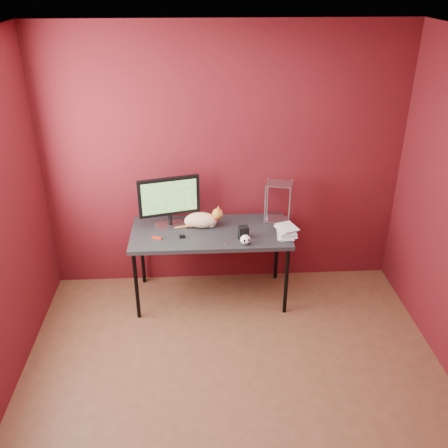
{
  "coord_description": "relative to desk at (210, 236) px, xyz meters",
  "views": [
    {
      "loc": [
        -0.26,
        -2.81,
        2.97
      ],
      "look_at": [
        -0.03,
        1.15,
        0.93
      ],
      "focal_mm": 40.0,
      "sensor_mm": 36.0,
      "label": 1
    }
  ],
  "objects": [
    {
      "name": "cat",
      "position": [
        -0.08,
        0.09,
        0.13
      ],
      "size": [
        0.47,
        0.21,
        0.22
      ],
      "rotation": [
        0.0,
        0.0,
        -0.14
      ],
      "color": "orange",
      "rests_on": "desk"
    },
    {
      "name": "pocket_knife",
      "position": [
        -0.5,
        -0.12,
        0.06
      ],
      "size": [
        0.09,
        0.06,
        0.02
      ],
      "primitive_type": "cube",
      "rotation": [
        0.0,
        0.0,
        -0.36
      ],
      "color": "#B5260D",
      "rests_on": "desk"
    },
    {
      "name": "desk",
      "position": [
        0.0,
        0.0,
        0.0
      ],
      "size": [
        1.5,
        0.7,
        0.75
      ],
      "color": "black",
      "rests_on": "ground"
    },
    {
      "name": "room",
      "position": [
        0.15,
        -1.37,
        0.75
      ],
      "size": [
        3.52,
        3.52,
        2.61
      ],
      "color": "brown",
      "rests_on": "ground"
    },
    {
      "name": "speaker",
      "position": [
        0.3,
        -0.16,
        0.11
      ],
      "size": [
        0.11,
        0.11,
        0.12
      ],
      "rotation": [
        0.0,
        0.0,
        0.16
      ],
      "color": "black",
      "rests_on": "desk"
    },
    {
      "name": "skull_mug",
      "position": [
        0.31,
        -0.27,
        0.1
      ],
      "size": [
        0.09,
        0.1,
        0.09
      ],
      "rotation": [
        0.0,
        0.0,
        0.2
      ],
      "color": "white",
      "rests_on": "desk"
    },
    {
      "name": "monitor",
      "position": [
        -0.38,
        0.12,
        0.33
      ],
      "size": [
        0.57,
        0.25,
        0.51
      ],
      "rotation": [
        0.0,
        0.0,
        0.25
      ],
      "color": "#A4A4A9",
      "rests_on": "desk"
    },
    {
      "name": "washer",
      "position": [
        0.14,
        -0.24,
        0.05
      ],
      "size": [
        0.04,
        0.04,
        0.0
      ],
      "primitive_type": "cylinder",
      "color": "#A4A4A9",
      "rests_on": "desk"
    },
    {
      "name": "book_stack",
      "position": [
        0.63,
        -0.13,
        0.56
      ],
      "size": [
        0.21,
        0.24,
        1.02
      ],
      "rotation": [
        0.0,
        0.0,
        0.11
      ],
      "color": "beige",
      "rests_on": "desk"
    },
    {
      "name": "wire_rack",
      "position": [
        0.67,
        0.19,
        0.25
      ],
      "size": [
        0.27,
        0.24,
        0.4
      ],
      "rotation": [
        0.0,
        0.0,
        -0.25
      ],
      "color": "#A4A4A9",
      "rests_on": "desk"
    },
    {
      "name": "black_gadget",
      "position": [
        -0.26,
        -0.11,
        0.06
      ],
      "size": [
        0.06,
        0.04,
        0.02
      ],
      "primitive_type": "cube",
      "rotation": [
        0.0,
        0.0,
        0.14
      ],
      "color": "black",
      "rests_on": "desk"
    }
  ]
}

